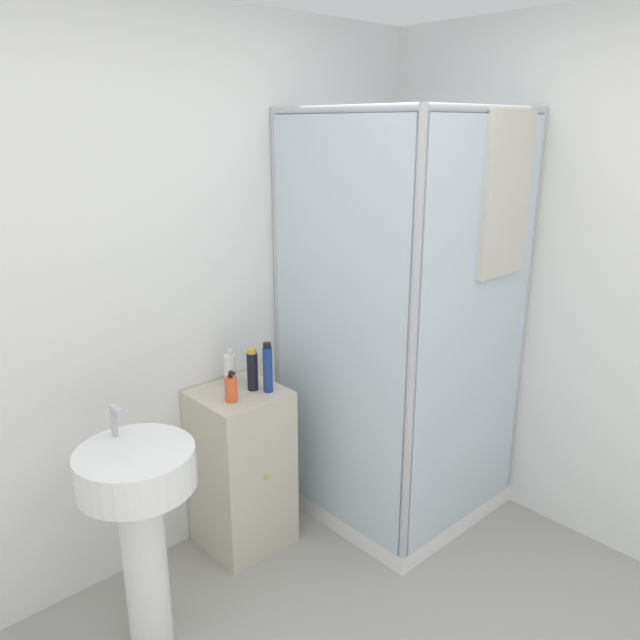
{
  "coord_description": "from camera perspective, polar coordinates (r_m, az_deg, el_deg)",
  "views": [
    {
      "loc": [
        -1.14,
        -0.74,
        1.99
      ],
      "look_at": [
        0.57,
        1.12,
        1.2
      ],
      "focal_mm": 35.0,
      "sensor_mm": 36.0,
      "label": 1
    }
  ],
  "objects": [
    {
      "name": "shampoo_bottle_tall_black",
      "position": [
        2.92,
        -6.2,
        -4.54
      ],
      "size": [
        0.05,
        0.05,
        0.2
      ],
      "color": "black",
      "rests_on": "vanity_cabinet"
    },
    {
      "name": "wall_back",
      "position": [
        2.8,
        -16.94,
        1.26
      ],
      "size": [
        6.4,
        0.06,
        2.5
      ],
      "primitive_type": "cube",
      "color": "white",
      "rests_on": "ground_plane"
    },
    {
      "name": "shampoo_bottle_blue",
      "position": [
        2.89,
        -4.81,
        -4.4
      ],
      "size": [
        0.04,
        0.04,
        0.24
      ],
      "color": "navy",
      "rests_on": "vanity_cabinet"
    },
    {
      "name": "vanity_cabinet",
      "position": [
        3.13,
        -7.18,
        -13.28
      ],
      "size": [
        0.4,
        0.4,
        0.81
      ],
      "color": "beige",
      "rests_on": "ground_plane"
    },
    {
      "name": "sink",
      "position": [
        2.55,
        -16.14,
        -16.3
      ],
      "size": [
        0.44,
        0.44,
        0.99
      ],
      "color": "white",
      "rests_on": "ground_plane"
    },
    {
      "name": "lotion_bottle_white",
      "position": [
        2.98,
        -8.25,
        -4.58
      ],
      "size": [
        0.05,
        0.05,
        0.19
      ],
      "color": "white",
      "rests_on": "vanity_cabinet"
    },
    {
      "name": "shower_enclosure",
      "position": [
        3.29,
        7.49,
        -8.33
      ],
      "size": [
        0.91,
        0.94,
        2.07
      ],
      "color": "white",
      "rests_on": "ground_plane"
    },
    {
      "name": "soap_dispenser",
      "position": [
        2.83,
        -8.14,
        -6.23
      ],
      "size": [
        0.06,
        0.06,
        0.15
      ],
      "color": "#E5562D",
      "rests_on": "vanity_cabinet"
    }
  ]
}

